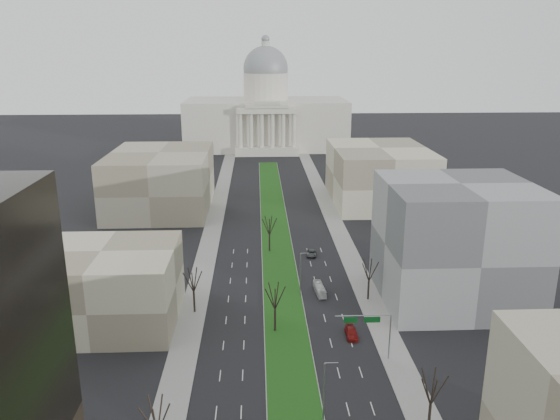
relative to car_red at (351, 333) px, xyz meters
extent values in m
plane|color=black|center=(-11.36, 42.43, -0.72)|extent=(600.00, 600.00, 0.00)
cube|color=#999993|center=(-11.36, 41.43, -0.64)|extent=(8.00, 222.00, 0.15)
cube|color=#184311|center=(-11.36, 41.43, -0.55)|extent=(7.70, 221.70, 0.06)
cube|color=gray|center=(-28.86, 17.43, -0.64)|extent=(5.00, 330.00, 0.15)
cube|color=gray|center=(6.14, 17.43, -0.64)|extent=(5.00, 330.00, 0.15)
cube|color=beige|center=(-11.36, 192.43, 11.28)|extent=(80.00, 40.00, 24.00)
cube|color=beige|center=(-11.36, 169.43, 1.28)|extent=(30.00, 6.00, 4.00)
cube|color=beige|center=(-11.36, 169.43, 20.28)|extent=(28.00, 5.00, 2.50)
cube|color=beige|center=(-11.36, 169.43, 22.28)|extent=(20.00, 5.00, 1.80)
cube|color=beige|center=(-11.36, 169.43, 23.88)|extent=(12.00, 5.00, 1.60)
cylinder|color=beige|center=(-11.36, 192.43, 29.28)|extent=(22.00, 22.00, 14.00)
sphere|color=gray|center=(-11.36, 192.43, 38.28)|extent=(22.00, 22.00, 22.00)
cylinder|color=beige|center=(-11.36, 192.43, 49.28)|extent=(4.00, 4.00, 4.00)
sphere|color=gray|center=(-11.36, 192.43, 52.28)|extent=(4.00, 4.00, 4.00)
cylinder|color=beige|center=(-23.86, 169.43, 11.28)|extent=(2.00, 2.00, 16.00)
cylinder|color=beige|center=(-18.86, 169.43, 11.28)|extent=(2.00, 2.00, 16.00)
cylinder|color=beige|center=(-13.86, 169.43, 11.28)|extent=(2.00, 2.00, 16.00)
cylinder|color=beige|center=(-8.86, 169.43, 11.28)|extent=(2.00, 2.00, 16.00)
cylinder|color=beige|center=(-3.86, 169.43, 11.28)|extent=(2.00, 2.00, 16.00)
cylinder|color=beige|center=(1.14, 169.43, 11.28)|extent=(2.00, 2.00, 16.00)
cube|color=gray|center=(-44.36, 7.43, 6.28)|extent=(26.00, 22.00, 14.00)
cube|color=slate|center=(22.64, 14.43, 11.28)|extent=(28.00, 26.00, 24.00)
cube|color=gray|center=(-46.36, 82.43, 8.28)|extent=(30.00, 40.00, 18.00)
cube|color=gray|center=(23.64, 87.43, 8.28)|extent=(30.00, 40.00, 18.00)
cylinder|color=black|center=(-28.56, 10.43, 1.39)|extent=(0.40, 0.40, 4.22)
cylinder|color=black|center=(5.84, -25.57, 1.49)|extent=(0.40, 0.40, 4.42)
cylinder|color=black|center=(5.84, 14.43, 1.30)|extent=(0.40, 0.40, 4.03)
cylinder|color=black|center=(-13.36, 2.43, 1.44)|extent=(0.40, 0.40, 4.32)
cylinder|color=black|center=(-13.36, 42.43, 1.44)|extent=(0.40, 0.40, 4.32)
cylinder|color=gray|center=(-7.66, -22.57, 3.78)|extent=(0.20, 0.20, 9.00)
cylinder|color=gray|center=(-6.76, -22.57, 8.38)|extent=(1.80, 0.12, 0.12)
cylinder|color=gray|center=(-7.66, 17.43, 3.78)|extent=(0.20, 0.20, 9.00)
cylinder|color=gray|center=(-6.76, 17.43, 8.38)|extent=(1.80, 0.12, 0.12)
cylinder|color=gray|center=(4.84, -7.57, 3.28)|extent=(0.24, 0.24, 8.00)
cylinder|color=gray|center=(0.34, -7.57, 7.28)|extent=(9.00, 0.18, 0.18)
cube|color=#0C591E|center=(1.84, -7.49, 6.48)|extent=(2.60, 0.08, 1.00)
cube|color=#0C591E|center=(-1.66, -7.49, 6.48)|extent=(2.20, 0.08, 1.00)
imported|color=maroon|center=(0.00, 0.00, 0.00)|extent=(2.09, 4.98, 1.44)
imported|color=#424649|center=(-3.20, 39.15, -0.07)|extent=(2.61, 4.89, 1.31)
imported|color=white|center=(-3.60, 17.80, 0.23)|extent=(2.13, 6.91, 1.89)
camera|label=1|loc=(-16.24, -85.12, 48.03)|focal=35.00mm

